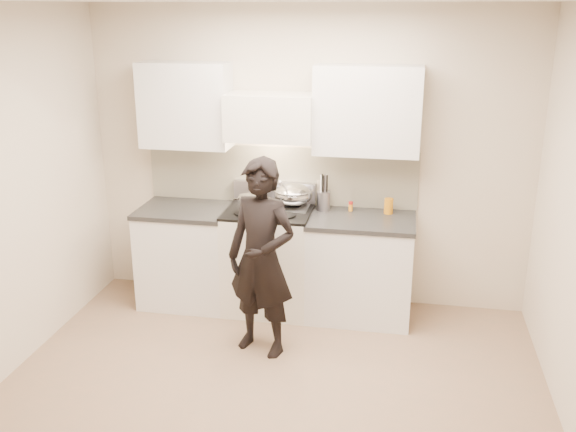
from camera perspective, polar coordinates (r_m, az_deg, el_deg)
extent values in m
plane|color=#84654B|center=(4.78, -1.75, -15.77)|extent=(4.00, 4.00, 0.00)
cube|color=#C1B09A|center=(5.83, 1.78, 5.14)|extent=(4.00, 0.04, 2.70)
cube|color=#C1B09A|center=(2.64, -10.28, -12.19)|extent=(4.00, 0.04, 2.70)
cube|color=white|center=(3.96, -2.14, 18.47)|extent=(4.00, 3.50, 0.02)
cube|color=white|center=(5.90, -0.65, 3.66)|extent=(2.50, 0.02, 0.53)
cube|color=#9A98A5|center=(5.92, -1.20, 2.13)|extent=(0.76, 0.08, 0.20)
cube|color=silver|center=(5.62, -1.56, 8.79)|extent=(0.76, 0.40, 0.40)
cylinder|color=#B2B3B7|center=(5.48, -1.94, 6.62)|extent=(0.66, 0.02, 0.02)
cube|color=silver|center=(5.53, 7.07, 9.29)|extent=(0.90, 0.33, 0.75)
cube|color=silver|center=(5.85, -9.09, 9.69)|extent=(0.80, 0.33, 0.75)
cube|color=#BAAB97|center=(5.85, 2.98, 2.64)|extent=(0.08, 0.01, 0.12)
cube|color=silver|center=(5.85, -1.71, -3.97)|extent=(0.76, 0.65, 0.92)
cube|color=black|center=(5.69, -1.75, 0.43)|extent=(0.76, 0.65, 0.02)
cube|color=silver|center=(5.77, 0.05, 0.83)|extent=(0.36, 0.34, 0.01)
cylinder|color=#B2B3B7|center=(5.47, -2.39, -2.02)|extent=(0.62, 0.02, 0.02)
cylinder|color=black|center=(5.59, -3.88, 0.26)|extent=(0.18, 0.18, 0.01)
cylinder|color=black|center=(5.51, -0.25, 0.05)|extent=(0.18, 0.18, 0.01)
cylinder|color=black|center=(5.86, -3.16, 1.15)|extent=(0.18, 0.18, 0.01)
cylinder|color=black|center=(5.79, 0.30, 0.96)|extent=(0.18, 0.18, 0.01)
cube|color=silver|center=(5.75, 6.43, -4.71)|extent=(0.90, 0.65, 0.88)
cube|color=black|center=(5.59, 6.60, -0.37)|extent=(0.92, 0.67, 0.04)
cube|color=silver|center=(6.06, -8.94, -3.59)|extent=(0.80, 0.65, 0.88)
cube|color=black|center=(5.91, -9.16, 0.55)|extent=(0.82, 0.67, 0.04)
ellipsoid|color=#B2B3B7|center=(5.75, 0.46, 1.92)|extent=(0.35, 0.35, 0.19)
torus|color=#B2B3B7|center=(5.74, 0.46, 2.35)|extent=(0.37, 0.37, 0.02)
ellipsoid|color=beige|center=(5.76, 0.46, 1.82)|extent=(0.20, 0.20, 0.09)
cylinder|color=silver|center=(5.60, -0.29, 2.57)|extent=(0.05, 0.26, 0.19)
cylinder|color=#B2B3B7|center=(5.55, -3.27, 1.04)|extent=(0.29, 0.29, 0.15)
cube|color=#B2B3B7|center=(5.52, -4.67, 1.52)|extent=(0.05, 0.04, 0.01)
cube|color=#B2B3B7|center=(5.55, -1.90, 1.66)|extent=(0.05, 0.04, 0.01)
cylinder|color=#9A98A5|center=(5.75, 3.17, 1.36)|extent=(0.12, 0.12, 0.17)
cylinder|color=black|center=(5.71, 3.47, 2.17)|extent=(0.01, 0.01, 0.31)
cylinder|color=silver|center=(5.73, 3.44, 2.23)|extent=(0.01, 0.01, 0.31)
cylinder|color=#9A98A5|center=(5.75, 3.26, 2.27)|extent=(0.01, 0.01, 0.31)
cylinder|color=black|center=(5.74, 3.05, 2.26)|extent=(0.01, 0.01, 0.31)
cylinder|color=#9A98A5|center=(5.73, 2.91, 2.22)|extent=(0.01, 0.01, 0.31)
cylinder|color=silver|center=(5.71, 2.94, 2.16)|extent=(0.01, 0.01, 0.31)
cylinder|color=black|center=(5.69, 3.11, 2.12)|extent=(0.01, 0.01, 0.31)
cylinder|color=#9A98A5|center=(5.70, 3.33, 2.12)|extent=(0.01, 0.01, 0.31)
cylinder|color=orange|center=(5.75, 5.58, 0.75)|extent=(0.04, 0.04, 0.06)
cylinder|color=#B41814|center=(5.74, 5.60, 1.16)|extent=(0.04, 0.04, 0.02)
cylinder|color=#C37610|center=(5.71, 8.93, 0.88)|extent=(0.08, 0.08, 0.14)
imported|color=black|center=(5.01, -2.37, -3.78)|extent=(0.67, 0.55, 1.59)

